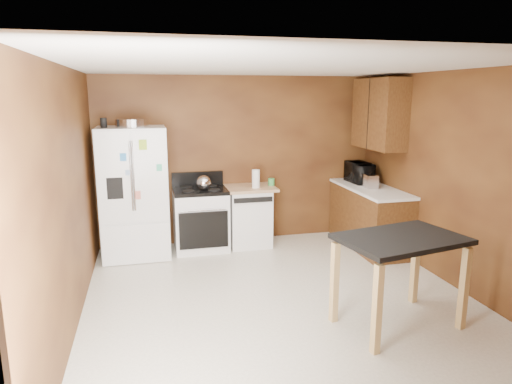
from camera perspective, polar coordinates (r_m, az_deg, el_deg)
name	(u,v)px	position (r m, az deg, el deg)	size (l,w,h in m)	color
floor	(280,300)	(5.19, 3.07, -13.32)	(4.50, 4.50, 0.00)	silver
ceiling	(283,66)	(4.69, 3.43, 15.44)	(4.50, 4.50, 0.00)	white
wall_back	(239,160)	(6.94, -2.15, 4.03)	(4.20, 4.20, 0.00)	brown
wall_front	(394,267)	(2.79, 16.88, -8.92)	(4.20, 4.20, 0.00)	brown
wall_left	(68,200)	(4.65, -22.40, -0.95)	(4.50, 4.50, 0.00)	brown
wall_right	(456,181)	(5.75, 23.71, 1.31)	(4.50, 4.50, 0.00)	brown
roasting_pan	(132,123)	(6.34, -15.25, 8.33)	(0.43, 0.43, 0.11)	silver
pen_cup	(104,123)	(6.30, -18.52, 8.20)	(0.09, 0.09, 0.13)	black
kettle	(204,183)	(6.46, -6.55, 1.15)	(0.21, 0.21, 0.21)	silver
paper_towel	(256,179)	(6.63, -0.02, 1.67)	(0.11, 0.11, 0.26)	white
green_canister	(271,182)	(6.83, 1.92, 1.27)	(0.10, 0.10, 0.10)	green
toaster	(370,181)	(6.81, 14.05, 1.35)	(0.16, 0.26, 0.19)	silver
microwave	(359,173)	(7.16, 12.81, 2.29)	(0.51, 0.34, 0.28)	black
refrigerator	(134,193)	(6.49, -14.97, -0.09)	(0.90, 0.80, 1.80)	white
gas_range	(201,218)	(6.68, -6.93, -3.27)	(0.76, 0.68, 1.10)	white
dishwasher	(249,215)	(6.83, -0.93, -2.94)	(0.78, 0.63, 0.89)	white
right_cabinets	(372,186)	(6.90, 14.34, 0.72)	(0.63, 1.58, 2.45)	brown
island	(401,251)	(4.60, 17.63, -7.07)	(1.28, 0.97, 0.91)	black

